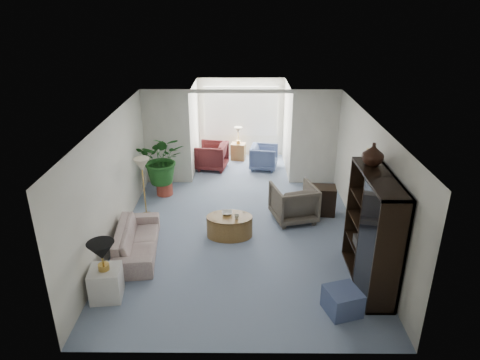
{
  "coord_description": "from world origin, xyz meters",
  "views": [
    {
      "loc": [
        0.05,
        -7.58,
        4.61
      ],
      "look_at": [
        0.0,
        0.6,
        1.1
      ],
      "focal_mm": 32.18,
      "sensor_mm": 36.0,
      "label": 1
    }
  ],
  "objects_px": {
    "end_table": "(106,283)",
    "ottoman": "(342,301)",
    "sunroom_chair_blue": "(264,157)",
    "table_lamp": "(101,251)",
    "cabinet_urn": "(373,154)",
    "side_table_dark": "(323,200)",
    "plant_pot": "(165,188)",
    "floor_lamp": "(142,164)",
    "coffee_table": "(230,226)",
    "sunroom_chair_maroon": "(212,156)",
    "sunroom_table": "(238,152)",
    "wingback_chair": "(294,202)",
    "entertainment_cabinet": "(373,231)",
    "coffee_cup": "(237,217)",
    "sofa": "(137,240)",
    "coffee_bowl": "(227,213)",
    "framed_picture": "(372,166)"
  },
  "relations": [
    {
      "from": "table_lamp",
      "to": "entertainment_cabinet",
      "type": "bearing_deg",
      "value": 6.14
    },
    {
      "from": "floor_lamp",
      "to": "ottoman",
      "type": "bearing_deg",
      "value": -40.49
    },
    {
      "from": "coffee_table",
      "to": "sunroom_chair_blue",
      "type": "xyz_separation_m",
      "value": [
        0.88,
        3.81,
        0.12
      ]
    },
    {
      "from": "wingback_chair",
      "to": "plant_pot",
      "type": "xyz_separation_m",
      "value": [
        -3.09,
        1.3,
        -0.26
      ]
    },
    {
      "from": "end_table",
      "to": "plant_pot",
      "type": "relative_size",
      "value": 1.36
    },
    {
      "from": "table_lamp",
      "to": "ottoman",
      "type": "height_order",
      "value": "table_lamp"
    },
    {
      "from": "wingback_chair",
      "to": "sunroom_chair_blue",
      "type": "xyz_separation_m",
      "value": [
        -0.51,
        3.08,
        -0.07
      ]
    },
    {
      "from": "sunroom_table",
      "to": "framed_picture",
      "type": "bearing_deg",
      "value": -62.46
    },
    {
      "from": "sunroom_table",
      "to": "sofa",
      "type": "bearing_deg",
      "value": -110.04
    },
    {
      "from": "sunroom_chair_blue",
      "to": "table_lamp",
      "type": "bearing_deg",
      "value": 163.74
    },
    {
      "from": "sofa",
      "to": "sunroom_chair_maroon",
      "type": "distance_m",
      "value": 4.61
    },
    {
      "from": "coffee_table",
      "to": "side_table_dark",
      "type": "relative_size",
      "value": 1.44
    },
    {
      "from": "entertainment_cabinet",
      "to": "sunroom_chair_blue",
      "type": "distance_m",
      "value": 5.6
    },
    {
      "from": "entertainment_cabinet",
      "to": "sunroom_table",
      "type": "height_order",
      "value": "entertainment_cabinet"
    },
    {
      "from": "wingback_chair",
      "to": "sunroom_chair_blue",
      "type": "height_order",
      "value": "wingback_chair"
    },
    {
      "from": "framed_picture",
      "to": "wingback_chair",
      "type": "relative_size",
      "value": 0.54
    },
    {
      "from": "coffee_cup",
      "to": "ottoman",
      "type": "distance_m",
      "value": 2.82
    },
    {
      "from": "framed_picture",
      "to": "end_table",
      "type": "xyz_separation_m",
      "value": [
        -4.64,
        -1.69,
        -1.43
      ]
    },
    {
      "from": "sofa",
      "to": "wingback_chair",
      "type": "xyz_separation_m",
      "value": [
        3.17,
        1.38,
        0.14
      ]
    },
    {
      "from": "ottoman",
      "to": "sunroom_chair_blue",
      "type": "distance_m",
      "value": 6.22
    },
    {
      "from": "cabinet_urn",
      "to": "sunroom_chair_blue",
      "type": "height_order",
      "value": "cabinet_urn"
    },
    {
      "from": "coffee_bowl",
      "to": "entertainment_cabinet",
      "type": "height_order",
      "value": "entertainment_cabinet"
    },
    {
      "from": "end_table",
      "to": "ottoman",
      "type": "distance_m",
      "value": 3.83
    },
    {
      "from": "floor_lamp",
      "to": "side_table_dark",
      "type": "distance_m",
      "value": 4.13
    },
    {
      "from": "table_lamp",
      "to": "coffee_cup",
      "type": "height_order",
      "value": "table_lamp"
    },
    {
      "from": "cabinet_urn",
      "to": "ottoman",
      "type": "distance_m",
      "value": 2.45
    },
    {
      "from": "floor_lamp",
      "to": "sunroom_chair_blue",
      "type": "bearing_deg",
      "value": 46.29
    },
    {
      "from": "coffee_bowl",
      "to": "wingback_chair",
      "type": "relative_size",
      "value": 0.24
    },
    {
      "from": "coffee_cup",
      "to": "cabinet_urn",
      "type": "height_order",
      "value": "cabinet_urn"
    },
    {
      "from": "floor_lamp",
      "to": "cabinet_urn",
      "type": "bearing_deg",
      "value": -23.57
    },
    {
      "from": "sunroom_table",
      "to": "ottoman",
      "type": "bearing_deg",
      "value": -76.07
    },
    {
      "from": "wingback_chair",
      "to": "entertainment_cabinet",
      "type": "height_order",
      "value": "entertainment_cabinet"
    },
    {
      "from": "sunroom_chair_blue",
      "to": "sunroom_table",
      "type": "distance_m",
      "value": 1.06
    },
    {
      "from": "ottoman",
      "to": "sunroom_chair_blue",
      "type": "bearing_deg",
      "value": 98.88
    },
    {
      "from": "side_table_dark",
      "to": "plant_pot",
      "type": "relative_size",
      "value": 1.65
    },
    {
      "from": "coffee_cup",
      "to": "table_lamp",
      "type": "bearing_deg",
      "value": -138.05
    },
    {
      "from": "wingback_chair",
      "to": "side_table_dark",
      "type": "height_order",
      "value": "wingback_chair"
    },
    {
      "from": "table_lamp",
      "to": "sunroom_table",
      "type": "height_order",
      "value": "table_lamp"
    },
    {
      "from": "floor_lamp",
      "to": "entertainment_cabinet",
      "type": "distance_m",
      "value": 4.99
    },
    {
      "from": "side_table_dark",
      "to": "plant_pot",
      "type": "distance_m",
      "value": 3.92
    },
    {
      "from": "end_table",
      "to": "coffee_bowl",
      "type": "distance_m",
      "value": 2.85
    },
    {
      "from": "coffee_table",
      "to": "sunroom_chair_maroon",
      "type": "bearing_deg",
      "value": 99.2
    },
    {
      "from": "wingback_chair",
      "to": "sofa",
      "type": "bearing_deg",
      "value": 9.02
    },
    {
      "from": "end_table",
      "to": "sunroom_chair_maroon",
      "type": "height_order",
      "value": "sunroom_chair_maroon"
    },
    {
      "from": "plant_pot",
      "to": "wingback_chair",
      "type": "bearing_deg",
      "value": -22.8
    },
    {
      "from": "framed_picture",
      "to": "end_table",
      "type": "height_order",
      "value": "framed_picture"
    },
    {
      "from": "floor_lamp",
      "to": "sunroom_chair_maroon",
      "type": "bearing_deg",
      "value": 66.03
    },
    {
      "from": "table_lamp",
      "to": "coffee_table",
      "type": "distance_m",
      "value": 2.89
    },
    {
      "from": "end_table",
      "to": "coffee_bowl",
      "type": "relative_size",
      "value": 2.47
    },
    {
      "from": "coffee_bowl",
      "to": "sunroom_table",
      "type": "height_order",
      "value": "sunroom_table"
    }
  ]
}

